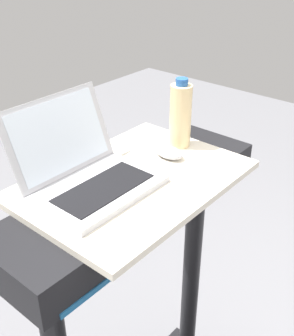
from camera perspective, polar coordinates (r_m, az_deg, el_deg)
The scene contains 4 objects.
desk_board at distance 1.25m, azimuth -1.75°, elevation -1.66°, with size 0.65×0.46×0.02m, color beige.
laptop at distance 1.19m, azimuth -8.02°, elevation -0.39°, with size 0.33×0.31×0.23m.
computer_mouse at distance 1.35m, azimuth 2.86°, elevation 2.09°, with size 0.06×0.10×0.03m, color #B2B2B7.
water_bottle at distance 1.39m, azimuth 4.44°, elevation 6.96°, with size 0.07×0.07×0.23m.
Camera 1 is at (-0.79, -0.02, 1.85)m, focal length 46.25 mm.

